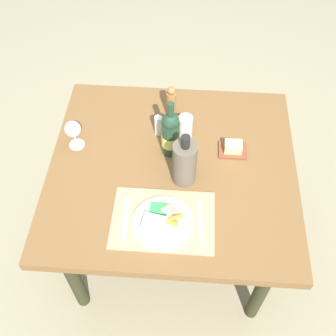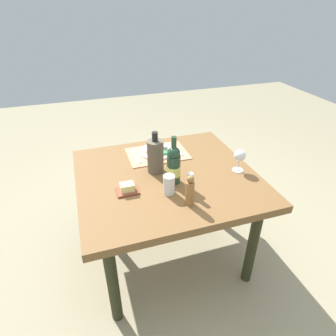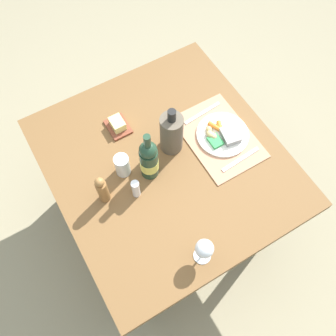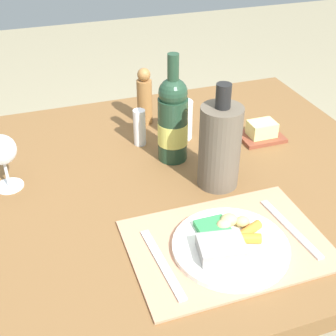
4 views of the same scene
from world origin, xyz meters
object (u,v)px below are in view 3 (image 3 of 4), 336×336
dining_table (166,168)px  wine_bottle (149,159)px  salt_shaker (136,189)px  water_tumbler (122,166)px  knife (202,113)px  dinner_plate (223,134)px  wine_glass (204,249)px  pepper_mill (102,190)px  fork (240,159)px  cooler_bottle (171,133)px  butter_dish (118,125)px

dining_table → wine_bottle: wine_bottle is taller
salt_shaker → water_tumbler: bearing=-0.8°
dining_table → knife: (0.13, -0.29, 0.09)m
dinner_plate → dining_table: bearing=85.1°
dinner_plate → wine_glass: size_ratio=1.68×
dining_table → pepper_mill: size_ratio=6.16×
pepper_mill → wine_glass: size_ratio=1.22×
knife → water_tumbler: water_tumbler is taller
dinner_plate → fork: bearing=179.7°
cooler_bottle → dinner_plate: bearing=-108.5°
knife → salt_shaker: (-0.22, 0.49, 0.05)m
dining_table → wine_glass: wine_glass is taller
dining_table → wine_glass: size_ratio=7.52×
salt_shaker → dinner_plate: bearing=-83.6°
butter_dish → wine_bottle: (-0.29, -0.02, 0.10)m
water_tumbler → dining_table: bearing=-103.8°
wine_bottle → butter_dish: bearing=3.2°
wine_glass → wine_bottle: 0.45m
fork → dining_table: bearing=55.7°
fork → knife: same height
butter_dish → wine_glass: (-0.74, -0.01, 0.08)m
salt_shaker → water_tumbler: (0.13, -0.00, -0.00)m
cooler_bottle → water_tumbler: bearing=91.3°
wine_glass → salt_shaker: bearing=14.9°
wine_glass → wine_bottle: wine_bottle is taller
butter_dish → dinner_plate: bearing=-126.3°
wine_bottle → cooler_bottle: wine_bottle is taller
dining_table → butter_dish: size_ratio=8.72×
fork → knife: 0.31m
water_tumbler → dinner_plate: bearing=-98.4°
water_tumbler → butter_dish: bearing=-21.0°
knife → dining_table: bearing=109.7°
dining_table → butter_dish: 0.31m
pepper_mill → cooler_bottle: size_ratio=0.66×
fork → dinner_plate: bearing=-4.1°
salt_shaker → wine_bottle: size_ratio=0.36×
dining_table → cooler_bottle: size_ratio=4.06×
dining_table → dinner_plate: (-0.03, -0.30, 0.10)m
wine_glass → water_tumbler: wine_glass is taller
salt_shaker → water_tumbler: 0.13m
fork → butter_dish: butter_dish is taller
butter_dish → water_tumbler: 0.25m
wine_glass → water_tumbler: bearing=11.0°
wine_bottle → cooler_bottle: (0.07, -0.16, -0.01)m
pepper_mill → cooler_bottle: 0.40m
dining_table → wine_bottle: (-0.02, 0.09, 0.20)m
dinner_plate → salt_shaker: size_ratio=2.28×
dinner_plate → wine_bottle: size_ratio=0.83×
wine_glass → wine_bottle: bearing=-0.5°
butter_dish → knife: bearing=-109.6°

